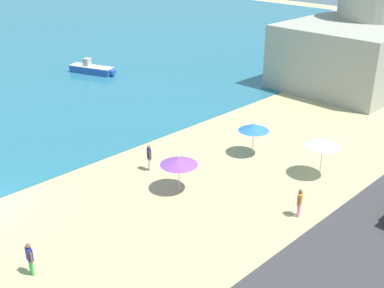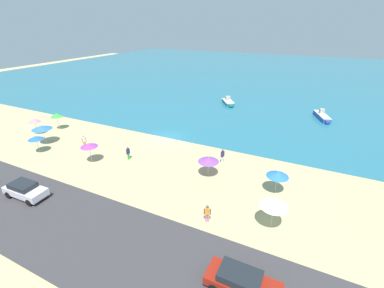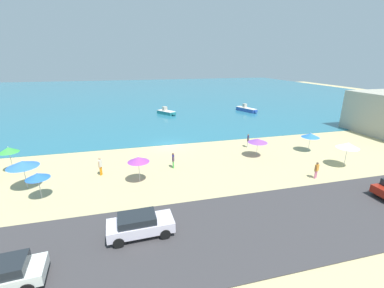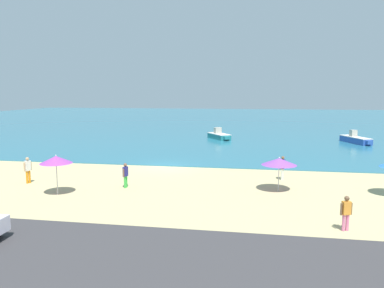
{
  "view_description": "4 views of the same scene",
  "coord_description": "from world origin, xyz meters",
  "px_view_note": "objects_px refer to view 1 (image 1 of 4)",
  "views": [
    {
      "loc": [
        -7.81,
        -24.11,
        13.84
      ],
      "look_at": [
        12.26,
        -4.06,
        1.08
      ],
      "focal_mm": 45.0,
      "sensor_mm": 36.0,
      "label": 1
    },
    {
      "loc": [
        17.14,
        -27.75,
        14.5
      ],
      "look_at": [
        5.18,
        -2.71,
        1.27
      ],
      "focal_mm": 24.0,
      "sensor_mm": 36.0,
      "label": 2
    },
    {
      "loc": [
        -4.96,
        -30.69,
        10.4
      ],
      "look_at": [
        2.18,
        -3.15,
        0.96
      ],
      "focal_mm": 24.0,
      "sensor_mm": 36.0,
      "label": 3
    },
    {
      "loc": [
        7.36,
        -29.66,
        6.08
      ],
      "look_at": [
        1.8,
        2.74,
        1.55
      ],
      "focal_mm": 35.0,
      "sensor_mm": 36.0,
      "label": 4
    }
  ],
  "objects_px": {
    "bather_2": "(149,156)",
    "skiff_offshore": "(92,69)",
    "beach_umbrella_0": "(323,142)",
    "beach_umbrella_6": "(179,161)",
    "bather_0": "(300,201)",
    "bather_3": "(30,257)",
    "beach_umbrella_1": "(254,127)",
    "harbor_fortress": "(364,30)"
  },
  "relations": [
    {
      "from": "beach_umbrella_0",
      "to": "bather_0",
      "type": "relative_size",
      "value": 1.63
    },
    {
      "from": "beach_umbrella_0",
      "to": "bather_0",
      "type": "height_order",
      "value": "beach_umbrella_0"
    },
    {
      "from": "beach_umbrella_6",
      "to": "bather_0",
      "type": "distance_m",
      "value": 6.97
    },
    {
      "from": "bather_2",
      "to": "harbor_fortress",
      "type": "relative_size",
      "value": 0.12
    },
    {
      "from": "beach_umbrella_0",
      "to": "beach_umbrella_6",
      "type": "xyz_separation_m",
      "value": [
        -7.26,
        4.81,
        -0.4
      ]
    },
    {
      "from": "beach_umbrella_0",
      "to": "bather_0",
      "type": "xyz_separation_m",
      "value": [
        -4.71,
        -1.6,
        -1.38
      ]
    },
    {
      "from": "beach_umbrella_6",
      "to": "beach_umbrella_1",
      "type": "bearing_deg",
      "value": 0.22
    },
    {
      "from": "bather_0",
      "to": "bather_2",
      "type": "distance_m",
      "value": 9.78
    },
    {
      "from": "beach_umbrella_0",
      "to": "skiff_offshore",
      "type": "relative_size",
      "value": 0.5
    },
    {
      "from": "beach_umbrella_1",
      "to": "bather_2",
      "type": "bearing_deg",
      "value": 153.86
    },
    {
      "from": "beach_umbrella_6",
      "to": "skiff_offshore",
      "type": "distance_m",
      "value": 26.2
    },
    {
      "from": "harbor_fortress",
      "to": "beach_umbrella_1",
      "type": "bearing_deg",
      "value": -170.99
    },
    {
      "from": "beach_umbrella_0",
      "to": "skiff_offshore",
      "type": "distance_m",
      "value": 29.05
    },
    {
      "from": "beach_umbrella_1",
      "to": "skiff_offshore",
      "type": "height_order",
      "value": "beach_umbrella_1"
    },
    {
      "from": "harbor_fortress",
      "to": "beach_umbrella_0",
      "type": "bearing_deg",
      "value": -158.21
    },
    {
      "from": "beach_umbrella_1",
      "to": "harbor_fortress",
      "type": "bearing_deg",
      "value": 9.01
    },
    {
      "from": "beach_umbrella_1",
      "to": "bather_0",
      "type": "xyz_separation_m",
      "value": [
        -4.25,
        -6.44,
        -1.07
      ]
    },
    {
      "from": "bather_2",
      "to": "harbor_fortress",
      "type": "bearing_deg",
      "value": 0.39
    },
    {
      "from": "beach_umbrella_0",
      "to": "beach_umbrella_6",
      "type": "height_order",
      "value": "beach_umbrella_0"
    },
    {
      "from": "bather_2",
      "to": "bather_3",
      "type": "xyz_separation_m",
      "value": [
        -10.09,
        -3.95,
        -0.05
      ]
    },
    {
      "from": "beach_umbrella_6",
      "to": "bather_3",
      "type": "bearing_deg",
      "value": -175.23
    },
    {
      "from": "beach_umbrella_1",
      "to": "beach_umbrella_6",
      "type": "xyz_separation_m",
      "value": [
        -6.8,
        -0.03,
        -0.1
      ]
    },
    {
      "from": "skiff_offshore",
      "to": "bather_2",
      "type": "bearing_deg",
      "value": -115.46
    },
    {
      "from": "beach_umbrella_1",
      "to": "bather_2",
      "type": "relative_size",
      "value": 1.34
    },
    {
      "from": "bather_3",
      "to": "beach_umbrella_1",
      "type": "bearing_deg",
      "value": 2.89
    },
    {
      "from": "beach_umbrella_0",
      "to": "skiff_offshore",
      "type": "bearing_deg",
      "value": 83.81
    },
    {
      "from": "beach_umbrella_1",
      "to": "bather_2",
      "type": "distance_m",
      "value": 7.15
    },
    {
      "from": "bather_0",
      "to": "bather_2",
      "type": "bearing_deg",
      "value": 102.38
    },
    {
      "from": "bather_0",
      "to": "beach_umbrella_6",
      "type": "bearing_deg",
      "value": 111.62
    },
    {
      "from": "beach_umbrella_0",
      "to": "bather_2",
      "type": "height_order",
      "value": "beach_umbrella_0"
    },
    {
      "from": "bather_3",
      "to": "skiff_offshore",
      "type": "relative_size",
      "value": 0.31
    },
    {
      "from": "bather_0",
      "to": "bather_3",
      "type": "bearing_deg",
      "value": 155.29
    },
    {
      "from": "skiff_offshore",
      "to": "bather_3",
      "type": "bearing_deg",
      "value": -128.9
    },
    {
      "from": "beach_umbrella_0",
      "to": "skiff_offshore",
      "type": "xyz_separation_m",
      "value": [
        3.13,
        28.83,
        -1.77
      ]
    },
    {
      "from": "beach_umbrella_6",
      "to": "bather_2",
      "type": "bearing_deg",
      "value": 81.96
    },
    {
      "from": "bather_0",
      "to": "bather_3",
      "type": "distance_m",
      "value": 13.41
    },
    {
      "from": "beach_umbrella_0",
      "to": "beach_umbrella_6",
      "type": "bearing_deg",
      "value": 146.46
    },
    {
      "from": "beach_umbrella_6",
      "to": "skiff_offshore",
      "type": "relative_size",
      "value": 0.41
    },
    {
      "from": "bather_2",
      "to": "skiff_offshore",
      "type": "xyz_separation_m",
      "value": [
        9.94,
        20.87,
        -0.46
      ]
    },
    {
      "from": "skiff_offshore",
      "to": "beach_umbrella_6",
      "type": "bearing_deg",
      "value": -113.38
    },
    {
      "from": "bather_3",
      "to": "harbor_fortress",
      "type": "bearing_deg",
      "value": 6.33
    },
    {
      "from": "bather_2",
      "to": "bather_0",
      "type": "bearing_deg",
      "value": -77.62
    }
  ]
}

